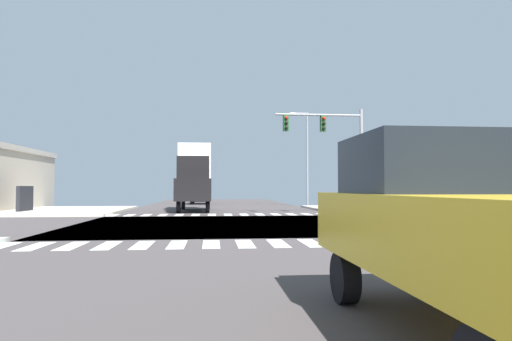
{
  "coord_description": "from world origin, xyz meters",
  "views": [
    {
      "loc": [
        -0.72,
        -20.65,
        1.67
      ],
      "look_at": [
        1.84,
        5.59,
        2.7
      ],
      "focal_mm": 31.3,
      "sensor_mm": 36.0,
      "label": 1
    }
  ],
  "objects_px": {
    "traffic_signal_mast": "(329,137)",
    "street_lamp": "(305,150)",
    "pickup_crossing_2": "(200,192)",
    "box_truck_leading_1": "(195,176)",
    "pickup_queued_3": "(202,191)",
    "pickup_trailing_4": "(454,221)"
  },
  "relations": [
    {
      "from": "traffic_signal_mast",
      "to": "street_lamp",
      "type": "bearing_deg",
      "value": 85.03
    },
    {
      "from": "pickup_crossing_2",
      "to": "box_truck_leading_1",
      "type": "bearing_deg",
      "value": 90.0
    },
    {
      "from": "pickup_queued_3",
      "to": "box_truck_leading_1",
      "type": "distance_m",
      "value": 22.77
    },
    {
      "from": "traffic_signal_mast",
      "to": "box_truck_leading_1",
      "type": "relative_size",
      "value": 0.93
    },
    {
      "from": "street_lamp",
      "to": "pickup_queued_3",
      "type": "distance_m",
      "value": 18.52
    },
    {
      "from": "pickup_queued_3",
      "to": "box_truck_leading_1",
      "type": "xyz_separation_m",
      "value": [
        -0.0,
        -22.74,
        1.27
      ]
    },
    {
      "from": "street_lamp",
      "to": "pickup_crossing_2",
      "type": "xyz_separation_m",
      "value": [
        -9.72,
        6.45,
        -3.84
      ]
    },
    {
      "from": "street_lamp",
      "to": "pickup_queued_3",
      "type": "bearing_deg",
      "value": 122.43
    },
    {
      "from": "street_lamp",
      "to": "pickup_crossing_2",
      "type": "relative_size",
      "value": 1.7
    },
    {
      "from": "pickup_crossing_2",
      "to": "pickup_trailing_4",
      "type": "height_order",
      "value": "same"
    },
    {
      "from": "traffic_signal_mast",
      "to": "box_truck_leading_1",
      "type": "bearing_deg",
      "value": 149.13
    },
    {
      "from": "traffic_signal_mast",
      "to": "box_truck_leading_1",
      "type": "distance_m",
      "value": 10.31
    },
    {
      "from": "traffic_signal_mast",
      "to": "pickup_queued_3",
      "type": "bearing_deg",
      "value": 107.17
    },
    {
      "from": "pickup_crossing_2",
      "to": "pickup_trailing_4",
      "type": "relative_size",
      "value": 1.0
    },
    {
      "from": "pickup_queued_3",
      "to": "pickup_trailing_4",
      "type": "xyz_separation_m",
      "value": [
        4.0,
        -50.63,
        0.0
      ]
    },
    {
      "from": "pickup_queued_3",
      "to": "box_truck_leading_1",
      "type": "relative_size",
      "value": 0.71
    },
    {
      "from": "traffic_signal_mast",
      "to": "pickup_queued_3",
      "type": "xyz_separation_m",
      "value": [
        -8.62,
        27.89,
        -3.62
      ]
    },
    {
      "from": "traffic_signal_mast",
      "to": "box_truck_leading_1",
      "type": "xyz_separation_m",
      "value": [
        -8.62,
        5.15,
        -2.35
      ]
    },
    {
      "from": "pickup_crossing_2",
      "to": "box_truck_leading_1",
      "type": "distance_m",
      "value": 13.96
    },
    {
      "from": "pickup_crossing_2",
      "to": "pickup_queued_3",
      "type": "distance_m",
      "value": 8.84
    },
    {
      "from": "pickup_queued_3",
      "to": "pickup_trailing_4",
      "type": "height_order",
      "value": "same"
    },
    {
      "from": "box_truck_leading_1",
      "to": "pickup_trailing_4",
      "type": "bearing_deg",
      "value": 98.16
    }
  ]
}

